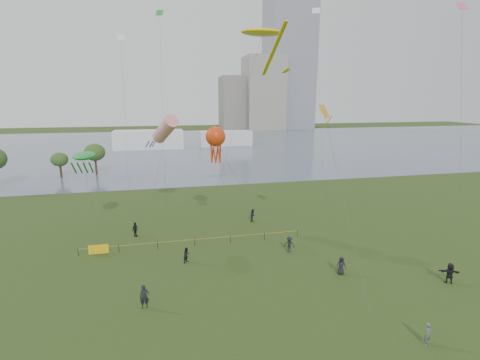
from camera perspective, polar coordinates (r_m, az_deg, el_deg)
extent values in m
plane|color=#1E320F|center=(28.55, 4.59, -20.50)|extent=(400.00, 400.00, 0.00)
cube|color=slate|center=(123.91, -8.98, 5.59)|extent=(400.00, 120.00, 0.08)
cube|color=slate|center=(207.63, 8.19, 25.23)|extent=(24.00, 24.00, 120.00)
cube|color=gray|center=(192.23, 3.81, 13.99)|extent=(20.00, 20.00, 38.00)
cube|color=slate|center=(194.69, -0.77, 12.53)|extent=(16.00, 18.00, 28.00)
cube|color=white|center=(118.49, -14.72, 6.44)|extent=(22.00, 8.00, 6.00)
cube|color=silver|center=(123.26, -2.41, 6.86)|extent=(18.00, 7.00, 5.00)
cylinder|color=#352118|center=(80.45, -22.53, 1.84)|extent=(0.44, 0.44, 3.01)
ellipsoid|color=#365622|center=(79.92, -22.74, 4.21)|extent=(4.28, 4.28, 3.61)
cylinder|color=#352118|center=(80.51, -27.31, 1.15)|extent=(0.44, 0.44, 2.36)
ellipsoid|color=#365622|center=(80.08, -27.51, 3.00)|extent=(3.36, 3.36, 2.83)
cylinder|color=black|center=(40.19, -25.03, -10.68)|extent=(0.07, 0.07, 0.85)
cylinder|color=black|center=(39.46, -19.27, -10.59)|extent=(0.07, 0.07, 0.85)
cylinder|color=black|center=(39.14, -13.36, -10.39)|extent=(0.07, 0.07, 0.85)
cylinder|color=black|center=(39.22, -7.42, -10.08)|extent=(0.07, 0.07, 0.85)
cylinder|color=black|center=(39.70, -1.58, -9.68)|extent=(0.07, 0.07, 0.85)
cylinder|color=black|center=(40.58, 4.05, -9.19)|extent=(0.07, 0.07, 0.85)
cylinder|color=black|center=(41.82, 9.38, -8.65)|extent=(0.07, 0.07, 0.85)
cylinder|color=gold|center=(39.09, -7.43, -9.65)|extent=(24.00, 0.03, 0.03)
cube|color=yellow|center=(39.73, -22.19, -10.48)|extent=(2.00, 0.04, 1.00)
imported|color=#525459|center=(27.79, 28.48, -21.32)|extent=(0.67, 0.58, 1.56)
imported|color=black|center=(35.53, -8.72, -12.06)|extent=(0.93, 0.95, 1.55)
imported|color=black|center=(37.60, 8.08, -10.42)|extent=(1.28, 1.03, 1.74)
imported|color=black|center=(43.04, -16.83, -7.77)|extent=(0.89, 1.10, 1.75)
imported|color=black|center=(34.24, 16.26, -13.31)|extent=(0.95, 0.75, 1.71)
imported|color=black|center=(36.48, 31.17, -12.95)|extent=(1.79, 1.19, 1.85)
imported|color=black|center=(29.18, -15.44, -17.96)|extent=(0.74, 0.53, 1.90)
imported|color=black|center=(46.16, 2.15, -5.79)|extent=(0.95, 1.04, 1.72)
cylinder|color=#3F3F42|center=(38.37, -1.54, 6.49)|extent=(7.28, 1.56, 22.77)
ellipsoid|color=yellow|center=(40.32, 3.64, 23.03)|extent=(4.64, 2.90, 0.73)
cube|color=yellow|center=(35.98, 5.54, 20.35)|extent=(0.36, 6.98, 4.09)
cube|color=yellow|center=(32.18, 7.61, 17.41)|extent=(0.95, 0.95, 0.42)
cylinder|color=#3F3F42|center=(42.73, -13.69, -0.35)|extent=(2.92, 3.37, 12.27)
cylinder|color=red|center=(43.42, -12.17, 8.15)|extent=(3.51, 4.99, 3.69)
cylinder|color=#1632A0|center=(42.41, -13.96, 5.77)|extent=(0.60, 1.13, 0.88)
cylinder|color=#1632A0|center=(42.79, -14.32, 5.81)|extent=(0.60, 1.13, 0.88)
cylinder|color=#1632A0|center=(42.67, -14.92, 5.76)|extent=(0.60, 1.13, 0.88)
cylinder|color=#1632A0|center=(42.20, -14.95, 5.68)|extent=(0.60, 1.13, 0.88)
cylinder|color=#1632A0|center=(42.04, -14.34, 5.69)|extent=(0.60, 1.13, 0.88)
cylinder|color=#3F3F42|center=(39.40, -23.63, -3.96)|extent=(0.69, 4.43, 9.96)
ellipsoid|color=#198D31|center=(40.53, -24.15, 3.67)|extent=(2.25, 4.06, 0.79)
cylinder|color=#198D31|center=(39.33, -25.61, 1.79)|extent=(0.16, 1.79, 1.54)
cylinder|color=#198D31|center=(39.20, -24.83, 1.84)|extent=(0.16, 1.79, 1.54)
cylinder|color=#198D31|center=(39.09, -24.04, 1.88)|extent=(0.16, 1.79, 1.54)
cylinder|color=#198D31|center=(38.98, -23.25, 1.92)|extent=(0.16, 1.79, 1.54)
cylinder|color=#3F3F42|center=(38.26, 0.64, -1.87)|extent=(5.62, 3.61, 11.83)
sphere|color=red|center=(38.42, -4.04, 7.14)|extent=(2.19, 2.19, 2.19)
cylinder|color=red|center=(38.69, -3.27, 4.80)|extent=(0.18, 0.54, 2.60)
cylinder|color=red|center=(39.07, -3.73, 4.88)|extent=(0.49, 0.36, 2.61)
cylinder|color=red|center=(39.00, -4.46, 4.85)|extent=(0.49, 0.36, 2.61)
cylinder|color=red|center=(38.54, -4.74, 4.75)|extent=(0.18, 0.54, 2.60)
cylinder|color=red|center=(38.15, -4.28, 4.67)|extent=(0.49, 0.36, 2.61)
cylinder|color=red|center=(38.22, -3.53, 4.70)|extent=(0.49, 0.36, 2.61)
cylinder|color=#3F3F42|center=(31.45, 16.77, -3.07)|extent=(0.86, 11.39, 14.67)
cube|color=orange|center=(35.55, 13.67, 10.91)|extent=(1.53, 1.53, 1.25)
cylinder|color=orange|center=(34.79, 14.23, 9.19)|extent=(0.08, 1.58, 1.35)
cube|color=white|center=(44.55, -18.95, 21.20)|extent=(1.04, 1.00, 0.76)
cube|color=white|center=(47.21, 12.38, 25.50)|extent=(0.93, 0.60, 0.76)
cube|color=#198C2D|center=(50.66, -13.07, 25.19)|extent=(1.05, 0.96, 0.76)
cube|color=#E5598C|center=(44.20, 32.65, 22.95)|extent=(0.97, 0.68, 0.76)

